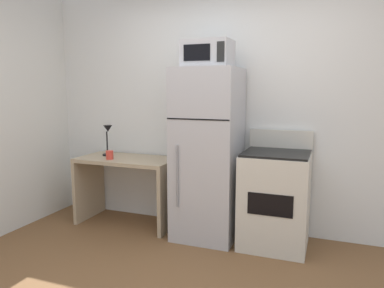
# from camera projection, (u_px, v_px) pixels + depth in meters

# --- Properties ---
(wall_back_white) EXTENTS (5.00, 0.10, 2.60)m
(wall_back_white) POSITION_uv_depth(u_px,v_px,m) (234.00, 109.00, 3.91)
(wall_back_white) COLOR silver
(wall_back_white) RESTS_ON ground
(desk) EXTENTS (1.08, 0.56, 0.75)m
(desk) POSITION_uv_depth(u_px,v_px,m) (127.00, 178.00, 4.10)
(desk) COLOR tan
(desk) RESTS_ON ground
(desk_lamp) EXTENTS (0.14, 0.12, 0.35)m
(desk_lamp) POSITION_uv_depth(u_px,v_px,m) (108.00, 135.00, 4.15)
(desk_lamp) COLOR black
(desk_lamp) RESTS_ON desk
(coffee_mug) EXTENTS (0.08, 0.08, 0.09)m
(coffee_mug) POSITION_uv_depth(u_px,v_px,m) (110.00, 155.00, 3.98)
(coffee_mug) COLOR #D83F33
(coffee_mug) RESTS_ON desk
(refrigerator) EXTENTS (0.62, 0.64, 1.71)m
(refrigerator) POSITION_uv_depth(u_px,v_px,m) (208.00, 154.00, 3.68)
(refrigerator) COLOR #B7B7BC
(refrigerator) RESTS_ON ground
(microwave) EXTENTS (0.46, 0.35, 0.26)m
(microwave) POSITION_uv_depth(u_px,v_px,m) (208.00, 54.00, 3.52)
(microwave) COLOR #B7B7BC
(microwave) RESTS_ON refrigerator
(oven_range) EXTENTS (0.62, 0.61, 1.10)m
(oven_range) POSITION_uv_depth(u_px,v_px,m) (275.00, 199.00, 3.51)
(oven_range) COLOR beige
(oven_range) RESTS_ON ground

